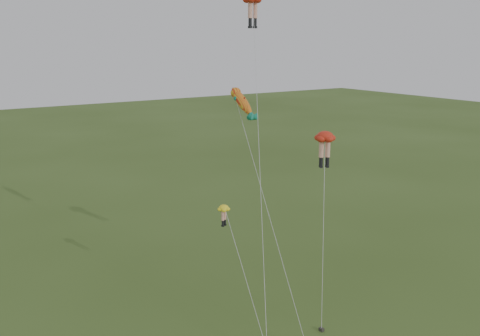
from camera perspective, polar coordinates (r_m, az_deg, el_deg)
ground at (r=40.18m, az=4.39°, el=-17.45°), size 300.00×300.00×0.00m
legs_kite_red_high at (r=47.16m, az=1.38°, el=17.09°), size 9.20×14.85×24.53m
legs_kite_red_mid at (r=40.87m, az=9.05°, el=2.86°), size 4.16×4.86×13.98m
legs_kite_yellow at (r=39.67m, az=-1.54°, el=-5.09°), size 2.04×8.58×8.74m
fish_kite at (r=43.26m, az=0.21°, el=7.02°), size 2.94×13.40×17.19m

